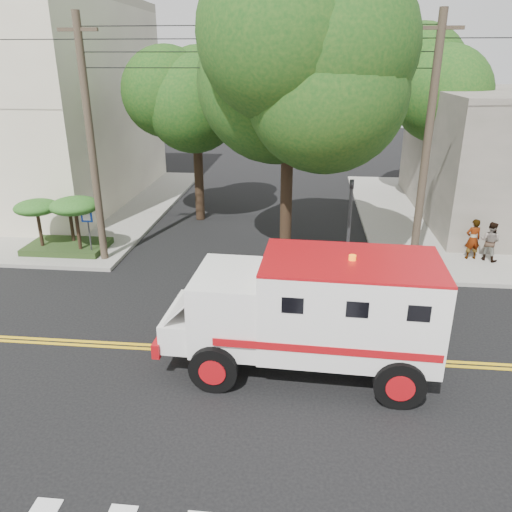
# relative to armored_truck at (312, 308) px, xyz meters

# --- Properties ---
(ground) EXTENTS (100.00, 100.00, 0.00)m
(ground) POSITION_rel_armored_truck_xyz_m (-2.48, 0.57, -1.75)
(ground) COLOR black
(ground) RESTS_ON ground
(sidewalk_nw) EXTENTS (17.00, 17.00, 0.15)m
(sidewalk_nw) POSITION_rel_armored_truck_xyz_m (-15.98, 14.07, -1.68)
(sidewalk_nw) COLOR gray
(sidewalk_nw) RESTS_ON ground
(utility_pole_left) EXTENTS (0.28, 0.28, 9.00)m
(utility_pole_left) POSITION_rel_armored_truck_xyz_m (-8.08, 6.57, 2.75)
(utility_pole_left) COLOR #382D23
(utility_pole_left) RESTS_ON ground
(utility_pole_right) EXTENTS (0.28, 0.28, 9.00)m
(utility_pole_right) POSITION_rel_armored_truck_xyz_m (3.82, 6.77, 2.75)
(utility_pole_right) COLOR #382D23
(utility_pole_right) RESTS_ON ground
(tree_main) EXTENTS (6.08, 5.70, 9.85)m
(tree_main) POSITION_rel_armored_truck_xyz_m (-0.55, 6.78, 5.44)
(tree_main) COLOR black
(tree_main) RESTS_ON ground
(tree_left) EXTENTS (4.48, 4.20, 7.70)m
(tree_left) POSITION_rel_armored_truck_xyz_m (-5.16, 12.36, 3.98)
(tree_left) COLOR black
(tree_left) RESTS_ON ground
(tree_right) EXTENTS (4.80, 4.50, 8.20)m
(tree_right) POSITION_rel_armored_truck_xyz_m (6.36, 16.34, 4.34)
(tree_right) COLOR black
(tree_right) RESTS_ON ground
(traffic_signal) EXTENTS (0.15, 0.18, 3.60)m
(traffic_signal) POSITION_rel_armored_truck_xyz_m (1.32, 6.17, 0.47)
(traffic_signal) COLOR #3F3F42
(traffic_signal) RESTS_ON ground
(accessibility_sign) EXTENTS (0.45, 0.10, 2.02)m
(accessibility_sign) POSITION_rel_armored_truck_xyz_m (-8.68, 6.74, -0.39)
(accessibility_sign) COLOR #3F3F42
(accessibility_sign) RESTS_ON ground
(palm_planter) EXTENTS (3.52, 2.63, 2.36)m
(palm_planter) POSITION_rel_armored_truck_xyz_m (-9.92, 7.20, -0.11)
(palm_planter) COLOR #1E3314
(palm_planter) RESTS_ON sidewalk_nw
(armored_truck) EXTENTS (6.87, 2.98, 3.08)m
(armored_truck) POSITION_rel_armored_truck_xyz_m (0.00, 0.00, 0.00)
(armored_truck) COLOR white
(armored_truck) RESTS_ON ground
(pedestrian_a) EXTENTS (0.65, 0.48, 1.62)m
(pedestrian_a) POSITION_rel_armored_truck_xyz_m (6.27, 8.00, -0.79)
(pedestrian_a) COLOR gray
(pedestrian_a) RESTS_ON sidewalk_ne
(pedestrian_b) EXTENTS (0.95, 0.93, 1.55)m
(pedestrian_b) POSITION_rel_armored_truck_xyz_m (6.89, 7.91, -0.83)
(pedestrian_b) COLOR gray
(pedestrian_b) RESTS_ON sidewalk_ne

